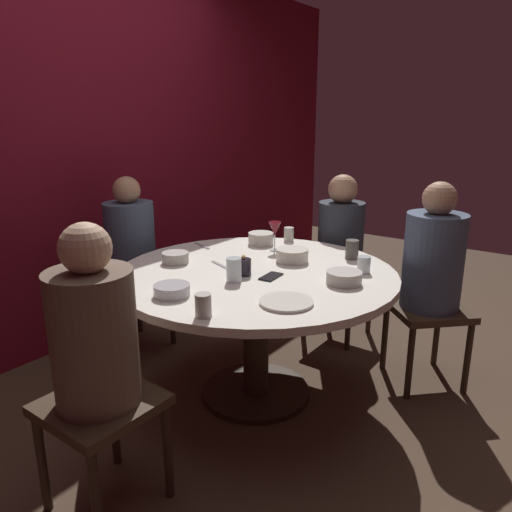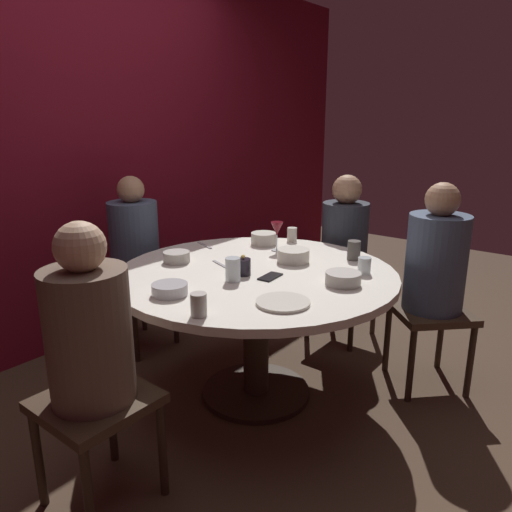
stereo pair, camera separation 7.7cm
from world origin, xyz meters
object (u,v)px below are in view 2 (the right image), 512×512
object	(u,v)px
seated_diner_front_right	(436,265)
bowl_sauce_side	(264,239)
cup_by_left_diner	(233,270)
cup_near_candle	(354,250)
cup_by_right_diner	(292,234)
seated_diner_right	(345,239)
seated_diner_left	(89,339)
wine_glass	(277,230)
seated_diner_back	(135,244)
dinner_plate	(283,302)
cup_far_edge	(199,305)
bowl_salad_center	(177,257)
bowl_small_white	(293,256)
dining_table	(256,294)
cup_center_front	(364,266)
cell_phone	(270,277)
bowl_serving_large	(170,289)
candle_holder	(243,267)
bowl_rice_portion	(343,278)

from	to	relation	value
seated_diner_front_right	bowl_sauce_side	bearing A→B (deg)	-31.50
bowl_sauce_side	cup_by_left_diner	distance (m)	0.73
cup_near_candle	cup_by_right_diner	xyz separation A→B (m)	(0.14, 0.51, -0.01)
seated_diner_right	cup_by_right_diner	world-z (taller)	seated_diner_right
seated_diner_left	wine_glass	distance (m)	1.40
seated_diner_back	dinner_plate	size ratio (longest dim) A/B	4.88
seated_diner_front_right	cup_far_edge	size ratio (longest dim) A/B	12.14
wine_glass	bowl_salad_center	size ratio (longest dim) A/B	1.20
seated_diner_right	bowl_small_white	xyz separation A→B (m)	(-0.72, -0.06, 0.06)
dining_table	cup_center_front	size ratio (longest dim) A/B	17.13
cell_phone	cup_by_left_diner	bearing A→B (deg)	48.66
cell_phone	cup_near_candle	size ratio (longest dim) A/B	1.29
dining_table	wine_glass	world-z (taller)	wine_glass
bowl_salad_center	cup_by_right_diner	xyz separation A→B (m)	(0.79, -0.23, 0.01)
seated_diner_front_right	bowl_serving_large	world-z (taller)	seated_diner_front_right
dinner_plate	cup_far_edge	size ratio (longest dim) A/B	2.43
candle_holder	seated_diner_back	bearing A→B (deg)	84.48
dining_table	wine_glass	bearing A→B (deg)	20.77
seated_diner_front_right	cup_center_front	world-z (taller)	seated_diner_front_right
seated_diner_back	dining_table	bearing A→B (deg)	0.00
seated_diner_right	cup_by_left_diner	size ratio (longest dim) A/B	9.70
bowl_serving_large	bowl_rice_portion	bearing A→B (deg)	-41.94
seated_diner_front_right	seated_diner_left	bearing A→B (deg)	22.57
candle_holder	cup_far_edge	world-z (taller)	candle_holder
seated_diner_front_right	bowl_small_white	world-z (taller)	seated_diner_front_right
cup_center_front	candle_holder	bearing A→B (deg)	130.21
seated_diner_right	bowl_salad_center	world-z (taller)	seated_diner_right
bowl_rice_portion	cup_by_left_diner	bearing A→B (deg)	122.70
bowl_small_white	cup_far_edge	bearing A→B (deg)	-171.66
seated_diner_right	dining_table	bearing A→B (deg)	0.00
candle_holder	cell_phone	xyz separation A→B (m)	(0.05, -0.13, -0.04)
seated_diner_back	seated_diner_right	world-z (taller)	seated_diner_back
seated_diner_back	cup_by_right_diner	bearing A→B (deg)	38.89
dinner_plate	dining_table	bearing A→B (deg)	52.06
bowl_serving_large	cup_center_front	bearing A→B (deg)	-33.73
cup_far_edge	seated_diner_left	bearing A→B (deg)	153.48
bowl_sauce_side	cup_far_edge	size ratio (longest dim) A/B	1.63
bowl_salad_center	cup_center_front	bearing A→B (deg)	-63.48
cup_center_front	cup_by_left_diner	bearing A→B (deg)	138.11
candle_holder	wine_glass	distance (m)	0.51
seated_diner_left	bowl_salad_center	distance (m)	0.96
bowl_serving_large	bowl_small_white	xyz separation A→B (m)	(0.78, -0.15, 0.01)
cell_phone	bowl_sauce_side	xyz separation A→B (m)	(0.50, 0.43, 0.03)
candle_holder	cup_far_edge	bearing A→B (deg)	-159.11
wine_glass	bowl_rice_portion	distance (m)	0.69
dining_table	seated_diner_right	xyz separation A→B (m)	(0.97, 0.00, 0.11)
seated_diner_left	candle_holder	world-z (taller)	seated_diner_left
cup_far_edge	dining_table	bearing A→B (deg)	17.21
bowl_sauce_side	cup_near_candle	size ratio (longest dim) A/B	1.45
seated_diner_back	cup_far_edge	size ratio (longest dim) A/B	11.87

